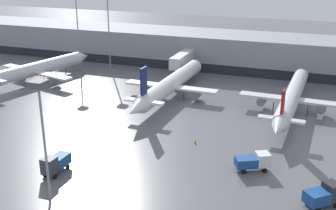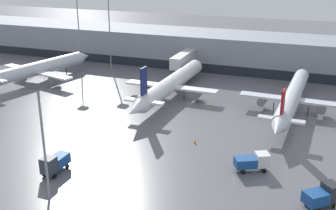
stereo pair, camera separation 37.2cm
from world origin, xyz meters
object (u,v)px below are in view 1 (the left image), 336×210
object	(u,v)px
traffic_cone_0	(195,141)
apron_light_mast_2	(40,105)
parked_jet_3	(35,69)
apron_light_mast_4	(108,12)
service_truck_1	(55,163)
traffic_cone_1	(211,106)
service_truck_0	(254,161)
service_truck_2	(323,195)
apron_light_mast_0	(76,3)
parked_jet_0	(171,84)
parked_jet_2	(292,97)

from	to	relation	value
traffic_cone_0	apron_light_mast_2	xyz separation A→B (m)	(-12.47, -21.90, 12.05)
parked_jet_3	apron_light_mast_4	bearing A→B (deg)	-16.77
service_truck_1	traffic_cone_1	bearing A→B (deg)	159.43
service_truck_0	service_truck_2	distance (m)	11.30
parked_jet_3	traffic_cone_1	size ratio (longest dim) A/B	48.89
service_truck_2	traffic_cone_1	xyz separation A→B (m)	(-21.71, 29.36, -1.22)
apron_light_mast_0	service_truck_0	bearing A→B (deg)	-38.48
service_truck_2	service_truck_1	bearing A→B (deg)	144.76
parked_jet_0	service_truck_1	bearing A→B (deg)	176.00
service_truck_1	apron_light_mast_2	xyz separation A→B (m)	(3.04, -5.68, 10.82)
apron_light_mast_2	traffic_cone_1	bearing A→B (deg)	75.00
parked_jet_2	apron_light_mast_4	xyz separation A→B (m)	(-48.66, 17.68, 11.98)
service_truck_1	apron_light_mast_0	world-z (taller)	apron_light_mast_0
parked_jet_2	parked_jet_3	size ratio (longest dim) A/B	1.14
service_truck_0	service_truck_1	size ratio (longest dim) A/B	1.07
parked_jet_3	traffic_cone_0	size ratio (longest dim) A/B	47.37
service_truck_0	traffic_cone_1	size ratio (longest dim) A/B	7.30
parked_jet_2	apron_light_mast_0	world-z (taller)	apron_light_mast_0
service_truck_1	apron_light_mast_0	xyz separation A→B (m)	(-29.25, 54.27, 15.32)
parked_jet_0	apron_light_mast_0	size ratio (longest dim) A/B	1.80
parked_jet_0	apron_light_mast_4	bearing A→B (deg)	55.47
apron_light_mast_2	service_truck_1	bearing A→B (deg)	118.18
apron_light_mast_4	parked_jet_0	bearing A→B (deg)	-36.23
service_truck_0	traffic_cone_0	size ratio (longest dim) A/B	7.07
apron_light_mast_2	apron_light_mast_4	bearing A→B (deg)	110.94
service_truck_0	service_truck_2	world-z (taller)	service_truck_2
apron_light_mast_0	traffic_cone_1	bearing A→B (deg)	-25.68
parked_jet_2	apron_light_mast_2	xyz separation A→B (m)	(-25.66, -42.41, 9.29)
service_truck_1	parked_jet_0	bearing A→B (deg)	175.70
service_truck_0	service_truck_2	size ratio (longest dim) A/B	1.12
parked_jet_3	apron_light_mast_0	world-z (taller)	apron_light_mast_0
parked_jet_0	apron_light_mast_0	distance (m)	39.69
parked_jet_3	parked_jet_0	bearing A→B (deg)	-75.10
traffic_cone_1	parked_jet_0	bearing A→B (deg)	161.00
parked_jet_0	apron_light_mast_2	xyz separation A→B (m)	(-0.66, -42.75, 9.44)
service_truck_2	apron_light_mast_2	distance (m)	35.46
service_truck_2	apron_light_mast_4	distance (m)	75.80
service_truck_1	apron_light_mast_4	world-z (taller)	apron_light_mast_4
service_truck_0	apron_light_mast_2	bearing A→B (deg)	-172.12
service_truck_1	apron_light_mast_2	world-z (taller)	apron_light_mast_2
traffic_cone_1	traffic_cone_0	bearing A→B (deg)	-83.69
service_truck_0	apron_light_mast_0	size ratio (longest dim) A/B	0.24
parked_jet_0	service_truck_0	size ratio (longest dim) A/B	7.59
parked_jet_2	parked_jet_0	bearing A→B (deg)	91.48
service_truck_1	traffic_cone_1	distance (m)	36.33
apron_light_mast_0	apron_light_mast_4	world-z (taller)	apron_light_mast_0
service_truck_0	apron_light_mast_0	world-z (taller)	apron_light_mast_0
service_truck_2	apron_light_mast_0	bearing A→B (deg)	100.05
traffic_cone_0	service_truck_0	bearing A→B (deg)	-29.08
service_truck_2	apron_light_mast_2	xyz separation A→B (m)	(-32.25, -9.99, 10.84)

